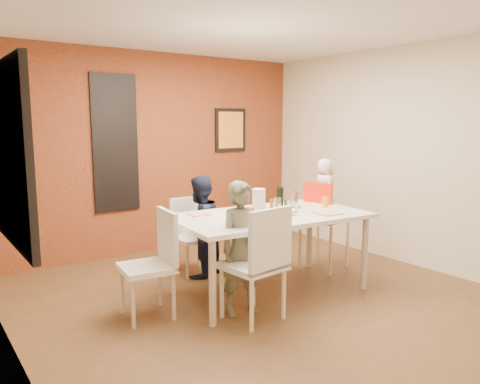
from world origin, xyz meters
TOP-DOWN VIEW (x-y plane):
  - ground at (0.00, 0.00)m, footprint 4.50×4.50m
  - ceiling at (0.00, 0.00)m, footprint 4.50×4.50m
  - wall_back at (0.00, 2.25)m, footprint 4.50×0.02m
  - wall_left at (-2.25, 0.00)m, footprint 0.02×4.50m
  - wall_right at (2.25, 0.00)m, footprint 0.02×4.50m
  - brick_accent_wall at (0.00, 2.23)m, footprint 4.50×0.02m
  - picture_window_frame at (-2.22, 0.20)m, footprint 0.05×1.70m
  - picture_window_pane at (-2.21, 0.20)m, footprint 0.02×1.55m
  - glassblock_strip at (-0.60, 2.21)m, footprint 0.55×0.03m
  - glassblock_surround at (-0.60, 2.21)m, footprint 0.60×0.03m
  - art_print_frame at (1.20, 2.21)m, footprint 0.54×0.03m
  - art_print_canvas at (1.20, 2.19)m, footprint 0.44×0.01m
  - dining_table at (0.21, 0.06)m, footprint 2.09×1.29m
  - chair_near at (-0.35, -0.49)m, footprint 0.53×0.53m
  - chair_far at (-0.14, 1.13)m, footprint 0.42×0.42m
  - chair_left at (-1.03, 0.19)m, footprint 0.51×0.51m
  - high_chair at (1.20, 0.27)m, footprint 0.54×0.54m
  - child_near at (-0.36, -0.24)m, footprint 0.48×0.33m
  - child_far at (-0.14, 0.89)m, footprint 0.69×0.62m
  - toddler at (1.23, 0.28)m, footprint 0.33×0.40m
  - plate_near_left at (-0.18, -0.25)m, footprint 0.21×0.21m
  - plate_far_mid at (0.27, 0.40)m, footprint 0.25×0.25m
  - plate_near_right at (0.71, -0.29)m, footprint 0.27×0.27m
  - plate_far_left at (-0.41, 0.45)m, footprint 0.22×0.22m
  - salad_bowl_a at (0.28, -0.06)m, footprint 0.31×0.31m
  - salad_bowl_b at (0.64, 0.19)m, footprint 0.23×0.23m
  - wine_bottle at (0.36, 0.07)m, footprint 0.07×0.07m
  - wine_glass_a at (0.12, -0.16)m, footprint 0.07×0.07m
  - wine_glass_b at (0.48, -0.01)m, footprint 0.08×0.08m
  - paper_towel_roll at (0.00, -0.02)m, footprint 0.13×0.13m
  - condiment_red at (0.29, 0.02)m, footprint 0.04×0.04m
  - condiment_green at (0.41, 0.04)m, footprint 0.03×0.03m
  - condiment_brown at (0.28, 0.13)m, footprint 0.04×0.04m
  - sippy_cup at (0.95, -0.01)m, footprint 0.07×0.07m

SIDE VIEW (x-z plane):
  - ground at x=0.00m, z-range 0.00..0.00m
  - chair_far at x=-0.14m, z-range 0.05..0.93m
  - chair_left at x=-1.03m, z-range 0.06..1.04m
  - chair_near at x=-0.35m, z-range 0.06..1.11m
  - child_far at x=-0.14m, z-range 0.00..1.17m
  - child_near at x=-0.36m, z-range 0.00..1.25m
  - high_chair at x=1.20m, z-range 0.11..1.19m
  - dining_table at x=0.21m, z-range 0.34..1.17m
  - plate_near_left at x=-0.18m, z-range 0.83..0.84m
  - plate_far_mid at x=0.27m, z-range 0.83..0.84m
  - plate_far_left at x=-0.41m, z-range 0.83..0.84m
  - plate_near_right at x=0.71m, z-range 0.83..0.84m
  - salad_bowl_b at x=0.64m, z-range 0.83..0.88m
  - salad_bowl_a at x=0.28m, z-range 0.83..0.89m
  - sippy_cup at x=0.95m, z-range 0.83..0.95m
  - condiment_green at x=0.41m, z-range 0.83..0.96m
  - condiment_brown at x=0.28m, z-range 0.83..0.97m
  - condiment_red at x=0.29m, z-range 0.83..0.98m
  - wine_glass_a at x=0.12m, z-range 0.83..1.04m
  - wine_glass_b at x=0.48m, z-range 0.83..1.05m
  - wine_bottle at x=0.36m, z-range 0.83..1.10m
  - paper_towel_roll at x=0.00m, z-range 0.83..1.12m
  - toddler at x=1.23m, z-range 0.63..1.34m
  - wall_back at x=0.00m, z-range 0.00..2.70m
  - wall_left at x=-2.25m, z-range 0.00..2.70m
  - wall_right at x=2.25m, z-range 0.00..2.70m
  - brick_accent_wall at x=0.00m, z-range 0.00..2.70m
  - glassblock_strip at x=-0.60m, z-range 0.65..2.35m
  - glassblock_surround at x=-0.60m, z-range 0.62..2.38m
  - picture_window_frame at x=-2.22m, z-range 0.90..2.20m
  - picture_window_pane at x=-2.21m, z-range 0.98..2.12m
  - art_print_frame at x=1.20m, z-range 1.33..1.97m
  - art_print_canvas at x=1.20m, z-range 1.38..1.92m
  - ceiling at x=0.00m, z-range 2.69..2.71m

